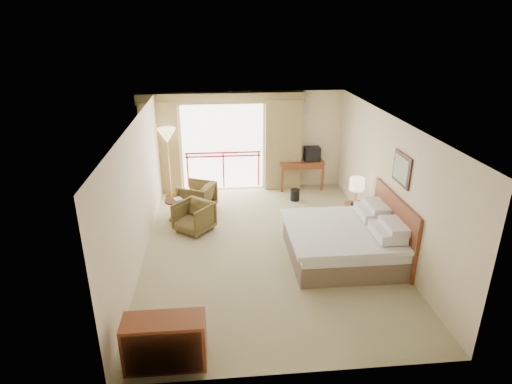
{
  "coord_description": "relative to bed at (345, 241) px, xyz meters",
  "views": [
    {
      "loc": [
        -0.96,
        -7.88,
        4.45
      ],
      "look_at": [
        -0.18,
        0.4,
        1.09
      ],
      "focal_mm": 30.0,
      "sensor_mm": 36.0,
      "label": 1
    }
  ],
  "objects": [
    {
      "name": "armchair_near",
      "position": [
        -3.02,
        1.49,
        -0.38
      ],
      "size": [
        1.04,
        1.04,
        0.68
      ],
      "primitive_type": "imported",
      "rotation": [
        0.0,
        0.0,
        -0.68
      ],
      "color": "#4B3D20",
      "rests_on": "floor"
    },
    {
      "name": "wall_right",
      "position": [
        1.0,
        0.6,
        0.97
      ],
      "size": [
        0.0,
        7.0,
        7.0
      ],
      "primitive_type": "plane",
      "rotation": [
        1.57,
        0.0,
        -1.57
      ],
      "color": "beige",
      "rests_on": "ground"
    },
    {
      "name": "wastebasket",
      "position": [
        -0.45,
        3.01,
        -0.22
      ],
      "size": [
        0.29,
        0.29,
        0.31
      ],
      "primitive_type": "cylinder",
      "rotation": [
        0.0,
        0.0,
        0.23
      ],
      "color": "black",
      "rests_on": "floor"
    },
    {
      "name": "ceiling",
      "position": [
        -1.5,
        0.6,
        2.32
      ],
      "size": [
        7.0,
        7.0,
        0.0
      ],
      "primitive_type": "plane",
      "rotation": [
        3.14,
        0.0,
        0.0
      ],
      "color": "white",
      "rests_on": "wall_back"
    },
    {
      "name": "floor",
      "position": [
        -1.5,
        0.6,
        -0.38
      ],
      "size": [
        7.0,
        7.0,
        0.0
      ],
      "primitive_type": "plane",
      "color": "#968F64",
      "rests_on": "ground"
    },
    {
      "name": "cup",
      "position": [
        -0.34,
        3.85,
        0.47
      ],
      "size": [
        0.07,
        0.07,
        0.09
      ],
      "primitive_type": "cylinder",
      "rotation": [
        0.0,
        0.0,
        0.07
      ],
      "color": "white",
      "rests_on": "desk"
    },
    {
      "name": "desk",
      "position": [
        -0.14,
        3.95,
        0.25
      ],
      "size": [
        1.23,
        0.6,
        0.81
      ],
      "rotation": [
        0.0,
        0.0,
        0.07
      ],
      "color": "maroon",
      "rests_on": "floor"
    },
    {
      "name": "book",
      "position": [
        -3.49,
        2.08,
        0.14
      ],
      "size": [
        0.25,
        0.27,
        0.02
      ],
      "primitive_type": "imported",
      "rotation": [
        0.0,
        0.0,
        0.45
      ],
      "color": "white",
      "rests_on": "side_table"
    },
    {
      "name": "bed",
      "position": [
        0.0,
        0.0,
        0.0
      ],
      "size": [
        2.13,
        2.06,
        0.97
      ],
      "color": "brown",
      "rests_on": "floor"
    },
    {
      "name": "coffee_maker",
      "position": [
        -0.49,
        3.9,
        0.56
      ],
      "size": [
        0.14,
        0.14,
        0.28
      ],
      "primitive_type": "cylinder",
      "rotation": [
        0.0,
        0.0,
        -0.05
      ],
      "color": "black",
      "rests_on": "desk"
    },
    {
      "name": "dresser",
      "position": [
        -3.25,
        -2.56,
        -0.01
      ],
      "size": [
        1.11,
        0.47,
        0.74
      ],
      "rotation": [
        0.0,
        0.0,
        0.05
      ],
      "color": "maroon",
      "rests_on": "floor"
    },
    {
      "name": "balcony_door",
      "position": [
        -2.3,
        4.08,
        0.82
      ],
      "size": [
        2.4,
        0.0,
        2.4
      ],
      "primitive_type": "plane",
      "rotation": [
        1.57,
        0.0,
        0.0
      ],
      "color": "white",
      "rests_on": "wall_back"
    },
    {
      "name": "wall_front",
      "position": [
        -1.5,
        -2.9,
        0.97
      ],
      "size": [
        5.0,
        0.0,
        5.0
      ],
      "primitive_type": "plane",
      "rotation": [
        -1.57,
        0.0,
        0.0
      ],
      "color": "beige",
      "rests_on": "ground"
    },
    {
      "name": "tv",
      "position": [
        0.16,
        3.89,
        0.62
      ],
      "size": [
        0.43,
        0.34,
        0.39
      ],
      "rotation": [
        0.0,
        0.0,
        0.22
      ],
      "color": "black",
      "rests_on": "desk"
    },
    {
      "name": "hvac_vent",
      "position": [
        -0.2,
        4.07,
        1.97
      ],
      "size": [
        0.5,
        0.04,
        0.5
      ],
      "primitive_type": "cube",
      "color": "silver",
      "rests_on": "wall_back"
    },
    {
      "name": "curtain_left",
      "position": [
        -3.95,
        3.95,
        0.87
      ],
      "size": [
        1.0,
        0.26,
        2.5
      ],
      "primitive_type": "cube",
      "color": "olive",
      "rests_on": "wall_back"
    },
    {
      "name": "nightstand",
      "position": [
        0.67,
        1.42,
        -0.11
      ],
      "size": [
        0.41,
        0.47,
        0.53
      ],
      "primitive_type": "cube",
      "rotation": [
        0.0,
        0.0,
        0.08
      ],
      "color": "maroon",
      "rests_on": "floor"
    },
    {
      "name": "balcony_railing",
      "position": [
        -2.3,
        4.06,
        0.44
      ],
      "size": [
        2.09,
        0.03,
        1.02
      ],
      "color": "red",
      "rests_on": "wall_back"
    },
    {
      "name": "armchair_far",
      "position": [
        -2.99,
        2.61,
        -0.38
      ],
      "size": [
        1.04,
        1.02,
        0.72
      ],
      "primitive_type": "imported",
      "rotation": [
        0.0,
        0.0,
        -1.99
      ],
      "color": "#4B3D20",
      "rests_on": "floor"
    },
    {
      "name": "framed_art",
      "position": [
        0.97,
        0.0,
        1.47
      ],
      "size": [
        0.04,
        0.72,
        0.6
      ],
      "color": "black",
      "rests_on": "wall_right"
    },
    {
      "name": "valance",
      "position": [
        -2.3,
        3.98,
        2.17
      ],
      "size": [
        4.4,
        0.22,
        0.28
      ],
      "primitive_type": "cube",
      "color": "olive",
      "rests_on": "wall_back"
    },
    {
      "name": "curtain_right",
      "position": [
        -0.65,
        3.95,
        0.87
      ],
      "size": [
        1.0,
        0.26,
        2.5
      ],
      "primitive_type": "cube",
      "color": "olive",
      "rests_on": "wall_back"
    },
    {
      "name": "wall_left",
      "position": [
        -4.0,
        0.6,
        0.97
      ],
      "size": [
        0.0,
        7.0,
        7.0
      ],
      "primitive_type": "plane",
      "rotation": [
        1.57,
        0.0,
        1.57
      ],
      "color": "beige",
      "rests_on": "ground"
    },
    {
      "name": "floor_lamp",
      "position": [
        -3.73,
        3.57,
        1.24
      ],
      "size": [
        0.48,
        0.48,
        1.88
      ],
      "rotation": [
        0.0,
        0.0,
        -0.08
      ],
      "color": "tan",
      "rests_on": "floor"
    },
    {
      "name": "table_lamp",
      "position": [
        0.67,
        1.47,
        0.62
      ],
      "size": [
        0.34,
        0.34,
        0.6
      ],
      "rotation": [
        0.0,
        0.0,
        -0.35
      ],
      "color": "tan",
      "rests_on": "nightstand"
    },
    {
      "name": "wall_back",
      "position": [
        -1.5,
        4.1,
        0.97
      ],
      "size": [
        5.0,
        0.0,
        5.0
      ],
      "primitive_type": "plane",
      "rotation": [
        1.57,
        0.0,
        0.0
      ],
      "color": "beige",
      "rests_on": "ground"
    },
    {
      "name": "phone",
      "position": [
        0.62,
        1.27,
        0.2
      ],
      "size": [
        0.21,
        0.17,
        0.09
      ],
      "primitive_type": "cube",
      "rotation": [
        0.0,
        0.0,
        0.05
      ],
      "color": "black",
      "rests_on": "nightstand"
    },
    {
      "name": "side_table",
      "position": [
        -3.49,
        2.08,
        -0.02
      ],
      "size": [
        0.47,
        0.47,
        0.51
      ],
      "rotation": [
        0.0,
        0.0,
        -0.22
      ],
      "color": "black",
      "rests_on": "floor"
    },
    {
      "name": "headboard",
      "position": [
        0.96,
        0.0,
        0.27
      ],
      "size": [
        0.06,
        2.1,
        1.3
      ],
      "primitive_type": "cube",
      "color": "maroon",
      "rests_on": "wall_right"
    }
  ]
}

